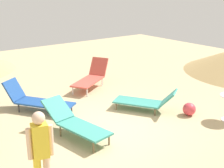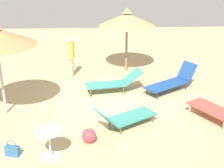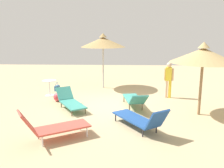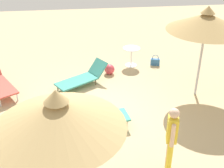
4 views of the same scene
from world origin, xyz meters
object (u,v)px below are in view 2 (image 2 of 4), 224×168
object	(u,v)px
person_standing_front	(71,55)
beach_ball	(89,136)
side_table_round	(49,139)
lounge_chair_near_right	(115,82)
parasol_umbrella_near_left	(127,19)
lounge_chair_edge	(221,110)
lounge_chair_back	(125,117)
lounge_chair_far_right	(173,81)
handbag	(12,150)

from	to	relation	value
person_standing_front	beach_ball	xyz separation A→B (m)	(-4.95, -0.79, -0.74)
person_standing_front	side_table_round	xyz separation A→B (m)	(-5.58, 0.15, -0.42)
lounge_chair_near_right	beach_ball	world-z (taller)	lounge_chair_near_right
parasol_umbrella_near_left	person_standing_front	world-z (taller)	parasol_umbrella_near_left
lounge_chair_edge	side_table_round	size ratio (longest dim) A/B	2.69
lounge_chair_edge	lounge_chair_back	xyz separation A→B (m)	(-0.08, 2.84, -0.11)
lounge_chair_edge	person_standing_front	world-z (taller)	person_standing_front
lounge_chair_far_right	side_table_round	world-z (taller)	lounge_chair_far_right
handbag	side_table_round	size ratio (longest dim) A/B	0.60
person_standing_front	beach_ball	distance (m)	5.06
lounge_chair_back	lounge_chair_edge	bearing A→B (deg)	-88.32
lounge_chair_near_right	person_standing_front	size ratio (longest dim) A/B	1.28
lounge_chair_near_right	side_table_round	world-z (taller)	lounge_chair_near_right
lounge_chair_edge	beach_ball	world-z (taller)	lounge_chair_edge
side_table_round	lounge_chair_edge	bearing A→B (deg)	-72.82
parasol_umbrella_near_left	beach_ball	world-z (taller)	parasol_umbrella_near_left
lounge_chair_near_right	beach_ball	xyz separation A→B (m)	(-3.32, 0.88, -0.20)
side_table_round	lounge_chair_near_right	bearing A→B (deg)	-24.68
side_table_round	beach_ball	distance (m)	1.17
parasol_umbrella_near_left	lounge_chair_back	distance (m)	5.28
lounge_chair_far_right	beach_ball	size ratio (longest dim) A/B	5.59
lounge_chair_far_right	handbag	world-z (taller)	lounge_chair_far_right
lounge_chair_near_right	side_table_round	size ratio (longest dim) A/B	2.83
lounge_chair_edge	lounge_chair_back	world-z (taller)	lounge_chair_edge
lounge_chair_edge	person_standing_front	xyz separation A→B (m)	(4.10, 4.63, 0.51)
lounge_chair_edge	handbag	world-z (taller)	lounge_chair_edge
lounge_chair_far_right	lounge_chair_near_right	bearing A→B (deg)	91.93
parasol_umbrella_near_left	lounge_chair_near_right	bearing A→B (deg)	165.10
person_standing_front	handbag	size ratio (longest dim) A/B	3.68
parasol_umbrella_near_left	side_table_round	world-z (taller)	parasol_umbrella_near_left
parasol_umbrella_near_left	side_table_round	xyz separation A→B (m)	(-6.30, 2.44, -1.69)
lounge_chair_back	parasol_umbrella_near_left	bearing A→B (deg)	-5.78
parasol_umbrella_near_left	handbag	xyz separation A→B (m)	(-6.20, 3.39, -2.04)
lounge_chair_edge	side_table_round	distance (m)	5.01
side_table_round	person_standing_front	bearing A→B (deg)	-1.53
lounge_chair_far_right	lounge_chair_back	xyz separation A→B (m)	(-2.62, 1.99, -0.04)
lounge_chair_edge	person_standing_front	size ratio (longest dim) A/B	1.21
parasol_umbrella_near_left	handbag	world-z (taller)	parasol_umbrella_near_left
lounge_chair_near_right	lounge_chair_back	size ratio (longest dim) A/B	1.11
lounge_chair_far_right	lounge_chair_back	world-z (taller)	lounge_chair_far_right
lounge_chair_back	beach_ball	bearing A→B (deg)	127.19
lounge_chair_far_right	beach_ball	world-z (taller)	lounge_chair_far_right
side_table_round	lounge_chair_back	bearing A→B (deg)	-54.32
person_standing_front	handbag	bearing A→B (deg)	168.66
parasol_umbrella_near_left	beach_ball	distance (m)	6.20
handbag	side_table_round	xyz separation A→B (m)	(-0.10, -0.95, 0.36)
lounge_chair_back	beach_ball	size ratio (longest dim) A/B	5.02
lounge_chair_near_right	lounge_chair_edge	size ratio (longest dim) A/B	1.05
lounge_chair_edge	lounge_chair_far_right	xyz separation A→B (m)	(2.54, 0.85, -0.07)
handbag	lounge_chair_back	bearing A→B (deg)	-65.88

